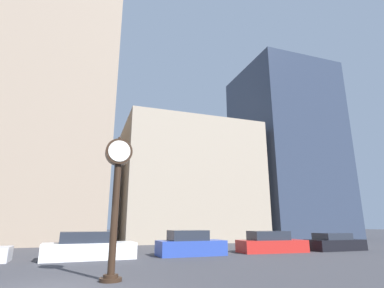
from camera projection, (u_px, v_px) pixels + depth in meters
building_tall_tower at (55, 57)px, 34.31m from camera, size 13.34×12.00×40.62m
building_storefront_row at (186, 183)px, 35.83m from camera, size 15.15×12.00×13.20m
building_glass_modern at (285, 151)px, 41.78m from camera, size 11.78×12.00×23.35m
street_clock at (117, 186)px, 10.64m from camera, size 0.95×0.74×4.97m
car_white at (89, 247)px, 16.14m from camera, size 4.87×2.14×1.43m
car_blue at (190, 245)px, 18.05m from camera, size 4.09×1.88×1.46m
car_red at (271, 243)px, 20.06m from camera, size 4.65×2.03×1.38m
car_black at (334, 243)px, 21.55m from camera, size 4.13×1.93×1.20m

